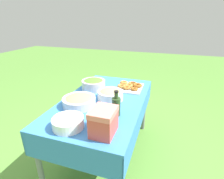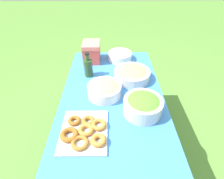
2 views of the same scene
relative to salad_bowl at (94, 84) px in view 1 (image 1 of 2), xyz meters
The scene contains 9 objects.
ground_plane 0.89m from the salad_bowl, 44.70° to the left, with size 14.00×14.00×0.00m, color #568C38.
picnic_table 0.35m from the salad_bowl, 44.70° to the left, with size 1.50×0.85×0.76m.
salad_bowl is the anchor object (origin of this frame).
pasta_bowl 0.35m from the salad_bowl, 54.92° to the left, with size 0.28×0.28×0.12m.
donut_platter 0.45m from the salad_bowl, 115.00° to the left, with size 0.36×0.34×0.05m.
plate_stack 0.81m from the salad_bowl, ahead, with size 0.26×0.26×0.08m.
olive_oil_bottle 0.66m from the salad_bowl, 41.82° to the left, with size 0.08×0.08×0.24m.
bread_bowl 0.43m from the salad_bowl, ahead, with size 0.33×0.33×0.11m.
cooler_box 0.89m from the salad_bowl, 28.82° to the left, with size 0.22×0.17×0.21m.
Camera 1 is at (1.60, 0.62, 1.59)m, focal length 28.00 mm.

